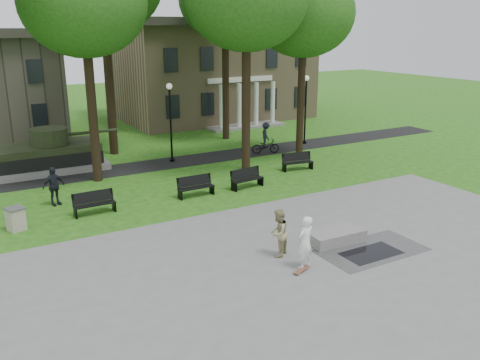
{
  "coord_description": "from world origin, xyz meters",
  "views": [
    {
      "loc": [
        -10.8,
        -15.84,
        7.87
      ],
      "look_at": [
        -0.16,
        2.78,
        1.4
      ],
      "focal_mm": 38.0,
      "sensor_mm": 36.0,
      "label": 1
    }
  ],
  "objects_px": {
    "concrete_block": "(336,237)",
    "trash_bin": "(16,219)",
    "park_bench_0": "(94,202)",
    "cyclist": "(266,141)",
    "friend_watching": "(278,233)",
    "skateboarder": "(305,242)"
  },
  "relations": [
    {
      "from": "park_bench_0",
      "to": "trash_bin",
      "type": "bearing_deg",
      "value": -175.36
    },
    {
      "from": "concrete_block",
      "to": "friend_watching",
      "type": "relative_size",
      "value": 1.26
    },
    {
      "from": "skateboarder",
      "to": "park_bench_0",
      "type": "relative_size",
      "value": 1.03
    },
    {
      "from": "concrete_block",
      "to": "trash_bin",
      "type": "distance_m",
      "value": 12.74
    },
    {
      "from": "friend_watching",
      "to": "cyclist",
      "type": "distance_m",
      "value": 15.49
    },
    {
      "from": "skateboarder",
      "to": "trash_bin",
      "type": "height_order",
      "value": "skateboarder"
    },
    {
      "from": "concrete_block",
      "to": "cyclist",
      "type": "xyz_separation_m",
      "value": [
        5.36,
        13.4,
        0.58
      ]
    },
    {
      "from": "concrete_block",
      "to": "friend_watching",
      "type": "bearing_deg",
      "value": 177.82
    },
    {
      "from": "skateboarder",
      "to": "cyclist",
      "type": "bearing_deg",
      "value": -132.91
    },
    {
      "from": "park_bench_0",
      "to": "friend_watching",
      "type": "bearing_deg",
      "value": -60.35
    },
    {
      "from": "concrete_block",
      "to": "trash_bin",
      "type": "relative_size",
      "value": 2.29
    },
    {
      "from": "concrete_block",
      "to": "trash_bin",
      "type": "xyz_separation_m",
      "value": [
        -10.39,
        7.37,
        0.24
      ]
    },
    {
      "from": "friend_watching",
      "to": "trash_bin",
      "type": "relative_size",
      "value": 1.82
    },
    {
      "from": "trash_bin",
      "to": "concrete_block",
      "type": "bearing_deg",
      "value": -35.36
    },
    {
      "from": "trash_bin",
      "to": "cyclist",
      "type": "bearing_deg",
      "value": 20.92
    },
    {
      "from": "concrete_block",
      "to": "skateboarder",
      "type": "height_order",
      "value": "skateboarder"
    },
    {
      "from": "park_bench_0",
      "to": "cyclist",
      "type": "bearing_deg",
      "value": 23.03
    },
    {
      "from": "park_bench_0",
      "to": "trash_bin",
      "type": "xyz_separation_m",
      "value": [
        -3.23,
        -0.34,
        -0.04
      ]
    },
    {
      "from": "friend_watching",
      "to": "concrete_block",
      "type": "bearing_deg",
      "value": 142.94
    },
    {
      "from": "trash_bin",
      "to": "friend_watching",
      "type": "bearing_deg",
      "value": -42.99
    },
    {
      "from": "park_bench_0",
      "to": "trash_bin",
      "type": "height_order",
      "value": "park_bench_0"
    },
    {
      "from": "skateboarder",
      "to": "concrete_block",
      "type": "bearing_deg",
      "value": -169.06
    }
  ]
}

